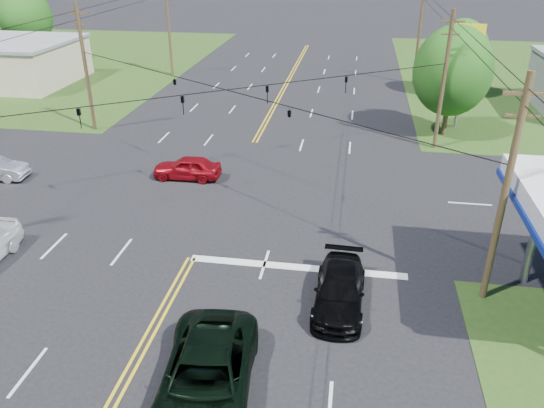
% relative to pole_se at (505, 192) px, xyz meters
% --- Properties ---
extents(ground, '(280.00, 280.00, 0.00)m').
position_rel_pole_se_xyz_m(ground, '(-13.00, 9.00, -4.92)').
color(ground, black).
rests_on(ground, ground).
extents(grass_nw, '(46.00, 48.00, 0.03)m').
position_rel_pole_se_xyz_m(grass_nw, '(-48.00, 41.00, -4.92)').
color(grass_nw, '#234415').
rests_on(grass_nw, ground).
extents(stop_bar, '(10.00, 0.50, 0.02)m').
position_rel_pole_se_xyz_m(stop_bar, '(-8.00, 1.00, -4.92)').
color(stop_bar, silver).
rests_on(stop_bar, ground).
extents(pole_se, '(1.60, 0.28, 9.50)m').
position_rel_pole_se_xyz_m(pole_se, '(0.00, 0.00, 0.00)').
color(pole_se, '#40311B').
rests_on(pole_se, ground).
extents(pole_nw, '(1.60, 0.28, 9.50)m').
position_rel_pole_se_xyz_m(pole_nw, '(-26.00, 18.00, 0.00)').
color(pole_nw, '#40311B').
rests_on(pole_nw, ground).
extents(pole_ne, '(1.60, 0.28, 9.50)m').
position_rel_pole_se_xyz_m(pole_ne, '(0.00, 18.00, 0.00)').
color(pole_ne, '#40311B').
rests_on(pole_ne, ground).
extents(pole_left_far, '(1.60, 0.28, 10.00)m').
position_rel_pole_se_xyz_m(pole_left_far, '(-26.00, 37.00, 0.25)').
color(pole_left_far, '#40311B').
rests_on(pole_left_far, ground).
extents(pole_right_far, '(1.60, 0.28, 10.00)m').
position_rel_pole_se_xyz_m(pole_right_far, '(0.00, 37.00, 0.25)').
color(pole_right_far, '#40311B').
rests_on(pole_right_far, ground).
extents(span_wire_signals, '(26.00, 18.00, 1.13)m').
position_rel_pole_se_xyz_m(span_wire_signals, '(-13.00, 9.00, 1.08)').
color(span_wire_signals, black).
rests_on(span_wire_signals, ground).
extents(power_lines, '(26.04, 100.00, 0.64)m').
position_rel_pole_se_xyz_m(power_lines, '(-13.00, 7.00, 3.68)').
color(power_lines, black).
rests_on(power_lines, ground).
extents(tree_right_a, '(5.70, 5.70, 8.18)m').
position_rel_pole_se_xyz_m(tree_right_a, '(1.00, 21.00, -0.05)').
color(tree_right_a, '#40311B').
rests_on(tree_right_a, ground).
extents(tree_right_b, '(4.94, 4.94, 7.09)m').
position_rel_pole_se_xyz_m(tree_right_b, '(3.50, 33.00, -0.70)').
color(tree_right_b, '#40311B').
rests_on(tree_right_b, ground).
extents(tree_far_l, '(6.08, 6.08, 8.72)m').
position_rel_pole_se_xyz_m(tree_far_l, '(-45.00, 41.00, 0.28)').
color(tree_far_l, '#40311B').
rests_on(tree_far_l, ground).
extents(pickup_dkgreen, '(3.57, 6.64, 1.77)m').
position_rel_pole_se_xyz_m(pickup_dkgreen, '(-10.00, -7.14, -4.03)').
color(pickup_dkgreen, black).
rests_on(pickup_dkgreen, ground).
extents(suv_black, '(2.14, 4.98, 1.43)m').
position_rel_pole_se_xyz_m(suv_black, '(-5.97, -1.44, -4.20)').
color(suv_black, black).
rests_on(suv_black, ground).
extents(sedan_red, '(4.26, 1.79, 1.44)m').
position_rel_pole_se_xyz_m(sedan_red, '(-15.95, 10.00, -4.20)').
color(sedan_red, maroon).
rests_on(sedan_red, ground).
extents(polesign_ne, '(2.20, 0.36, 7.97)m').
position_rel_pole_se_xyz_m(polesign_ne, '(2.16, 23.01, 1.28)').
color(polesign_ne, '#A5A5AA').
rests_on(polesign_ne, ground).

